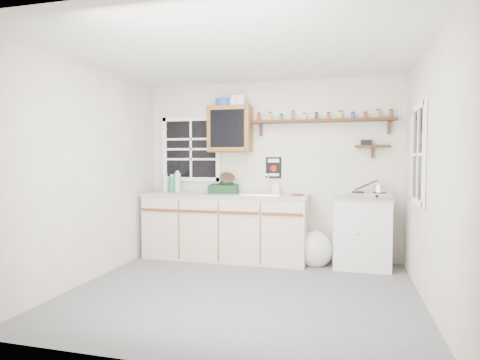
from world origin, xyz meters
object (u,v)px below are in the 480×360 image
at_px(right_cabinet, 361,232).
at_px(hotplate, 369,195).
at_px(main_cabinet, 225,226).
at_px(spice_shelf, 322,120).
at_px(dish_rack, 225,186).
at_px(upper_cabinet, 230,129).

height_order(right_cabinet, hotplate, hotplate).
xyz_separation_m(main_cabinet, spice_shelf, (1.31, 0.21, 1.46)).
xyz_separation_m(right_cabinet, spice_shelf, (-0.52, 0.19, 1.47)).
bearing_deg(main_cabinet, dish_rack, 111.38).
height_order(spice_shelf, hotplate, spice_shelf).
xyz_separation_m(main_cabinet, hotplate, (1.91, 0.01, 0.48)).
relative_size(main_cabinet, dish_rack, 5.46).
bearing_deg(right_cabinet, main_cabinet, -179.21).
distance_m(main_cabinet, dish_rack, 0.56).
bearing_deg(right_cabinet, spice_shelf, 160.25).
height_order(right_cabinet, dish_rack, dish_rack).
relative_size(right_cabinet, upper_cabinet, 1.40).
bearing_deg(dish_rack, upper_cabinet, 41.03).
xyz_separation_m(spice_shelf, dish_rack, (-1.34, -0.14, -0.91)).
bearing_deg(hotplate, main_cabinet, 173.73).
bearing_deg(main_cabinet, hotplate, 0.16).
bearing_deg(upper_cabinet, right_cabinet, -3.76).
height_order(right_cabinet, spice_shelf, spice_shelf).
bearing_deg(right_cabinet, dish_rack, 178.49).
relative_size(spice_shelf, hotplate, 3.47).
bearing_deg(upper_cabinet, dish_rack, -132.91).
bearing_deg(upper_cabinet, main_cabinet, -103.68).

